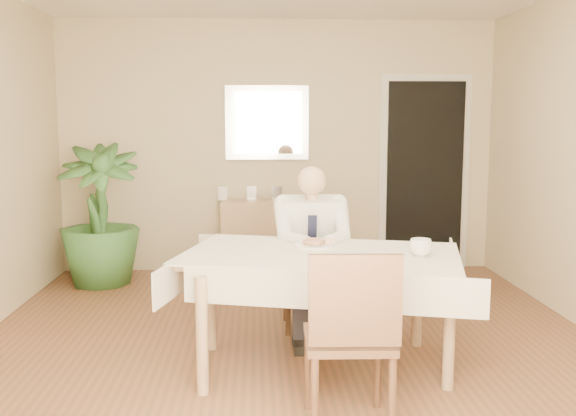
{
  "coord_description": "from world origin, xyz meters",
  "views": [
    {
      "loc": [
        -0.23,
        -4.21,
        1.58
      ],
      "look_at": [
        0.0,
        0.35,
        0.95
      ],
      "focal_mm": 40.0,
      "sensor_mm": 36.0,
      "label": 1
    }
  ],
  "objects_px": {
    "seated_man": "(313,244)",
    "sideboard": "(268,237)",
    "dining_table": "(321,266)",
    "chair_far": "(309,263)",
    "coffee_mug": "(421,247)",
    "chair_near": "(351,330)",
    "potted_palm": "(99,215)"
  },
  "relations": [
    {
      "from": "dining_table",
      "to": "chair_far",
      "type": "height_order",
      "value": "chair_far"
    },
    {
      "from": "dining_table",
      "to": "chair_far",
      "type": "xyz_separation_m",
      "value": [
        0.0,
        0.88,
        -0.18
      ]
    },
    {
      "from": "chair_far",
      "to": "sideboard",
      "type": "bearing_deg",
      "value": 102.39
    },
    {
      "from": "chair_near",
      "to": "potted_palm",
      "type": "relative_size",
      "value": 0.7
    },
    {
      "from": "chair_near",
      "to": "sideboard",
      "type": "xyz_separation_m",
      "value": [
        -0.35,
        3.47,
        -0.16
      ]
    },
    {
      "from": "chair_near",
      "to": "seated_man",
      "type": "height_order",
      "value": "seated_man"
    },
    {
      "from": "seated_man",
      "to": "sideboard",
      "type": "distance_m",
      "value": 2.05
    },
    {
      "from": "coffee_mug",
      "to": "chair_far",
      "type": "bearing_deg",
      "value": 120.7
    },
    {
      "from": "potted_palm",
      "to": "coffee_mug",
      "type": "bearing_deg",
      "value": -43.11
    },
    {
      "from": "coffee_mug",
      "to": "dining_table",
      "type": "bearing_deg",
      "value": 167.67
    },
    {
      "from": "dining_table",
      "to": "sideboard",
      "type": "distance_m",
      "value": 2.63
    },
    {
      "from": "seated_man",
      "to": "sideboard",
      "type": "bearing_deg",
      "value": 98.13
    },
    {
      "from": "dining_table",
      "to": "chair_near",
      "type": "height_order",
      "value": "chair_near"
    },
    {
      "from": "sideboard",
      "to": "potted_palm",
      "type": "distance_m",
      "value": 1.69
    },
    {
      "from": "coffee_mug",
      "to": "sideboard",
      "type": "height_order",
      "value": "coffee_mug"
    },
    {
      "from": "seated_man",
      "to": "dining_table",
      "type": "bearing_deg",
      "value": -90.0
    },
    {
      "from": "seated_man",
      "to": "sideboard",
      "type": "relative_size",
      "value": 1.31
    },
    {
      "from": "chair_far",
      "to": "potted_palm",
      "type": "relative_size",
      "value": 0.64
    },
    {
      "from": "chair_far",
      "to": "chair_near",
      "type": "height_order",
      "value": "chair_near"
    },
    {
      "from": "chair_far",
      "to": "chair_near",
      "type": "xyz_separation_m",
      "value": [
        0.07,
        -1.74,
        0.05
      ]
    },
    {
      "from": "dining_table",
      "to": "chair_near",
      "type": "distance_m",
      "value": 0.88
    },
    {
      "from": "dining_table",
      "to": "coffee_mug",
      "type": "relative_size",
      "value": 14.64
    },
    {
      "from": "coffee_mug",
      "to": "chair_near",
      "type": "bearing_deg",
      "value": -125.98
    },
    {
      "from": "seated_man",
      "to": "chair_far",
      "type": "bearing_deg",
      "value": 90.0
    },
    {
      "from": "potted_palm",
      "to": "seated_man",
      "type": "bearing_deg",
      "value": -40.38
    },
    {
      "from": "coffee_mug",
      "to": "sideboard",
      "type": "distance_m",
      "value": 2.9
    },
    {
      "from": "seated_man",
      "to": "potted_palm",
      "type": "xyz_separation_m",
      "value": [
        -1.91,
        1.62,
        -0.01
      ]
    },
    {
      "from": "potted_palm",
      "to": "chair_near",
      "type": "bearing_deg",
      "value": -57.37
    },
    {
      "from": "coffee_mug",
      "to": "potted_palm",
      "type": "relative_size",
      "value": 0.1
    },
    {
      "from": "chair_near",
      "to": "seated_man",
      "type": "relative_size",
      "value": 0.76
    },
    {
      "from": "dining_table",
      "to": "seated_man",
      "type": "relative_size",
      "value": 1.58
    },
    {
      "from": "chair_near",
      "to": "potted_palm",
      "type": "xyz_separation_m",
      "value": [
        -1.97,
        3.08,
        0.14
      ]
    }
  ]
}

